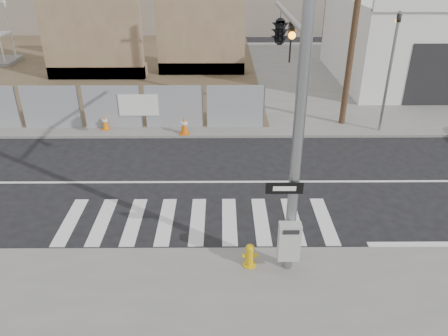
{
  "coord_description": "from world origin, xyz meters",
  "views": [
    {
      "loc": [
        0.75,
        -13.9,
        7.84
      ],
      "look_at": [
        0.84,
        -1.58,
        1.4
      ],
      "focal_mm": 35.0,
      "sensor_mm": 36.0,
      "label": 1
    }
  ],
  "objects_px": {
    "signal_pole": "(285,66)",
    "traffic_cone_c": "(105,123)",
    "fire_hydrant": "(250,255)",
    "traffic_cone_d": "(184,126)",
    "auto_shop": "(440,39)"
  },
  "relations": [
    {
      "from": "auto_shop",
      "to": "traffic_cone_c",
      "type": "distance_m",
      "value": 20.39
    },
    {
      "from": "signal_pole",
      "to": "traffic_cone_d",
      "type": "relative_size",
      "value": 8.78
    },
    {
      "from": "signal_pole",
      "to": "traffic_cone_c",
      "type": "xyz_separation_m",
      "value": [
        -7.06,
        6.84,
        -4.34
      ]
    },
    {
      "from": "traffic_cone_c",
      "to": "signal_pole",
      "type": "bearing_deg",
      "value": -44.06
    },
    {
      "from": "signal_pole",
      "to": "fire_hydrant",
      "type": "height_order",
      "value": "signal_pole"
    },
    {
      "from": "traffic_cone_c",
      "to": "traffic_cone_d",
      "type": "xyz_separation_m",
      "value": [
        3.67,
        -0.57,
        0.06
      ]
    },
    {
      "from": "traffic_cone_c",
      "to": "traffic_cone_d",
      "type": "bearing_deg",
      "value": -8.85
    },
    {
      "from": "auto_shop",
      "to": "fire_hydrant",
      "type": "distance_m",
      "value": 21.78
    },
    {
      "from": "traffic_cone_c",
      "to": "fire_hydrant",
      "type": "bearing_deg",
      "value": -57.55
    },
    {
      "from": "signal_pole",
      "to": "traffic_cone_c",
      "type": "height_order",
      "value": "signal_pole"
    },
    {
      "from": "signal_pole",
      "to": "traffic_cone_c",
      "type": "distance_m",
      "value": 10.74
    },
    {
      "from": "signal_pole",
      "to": "traffic_cone_c",
      "type": "bearing_deg",
      "value": 135.94
    },
    {
      "from": "auto_shop",
      "to": "traffic_cone_c",
      "type": "bearing_deg",
      "value": -156.24
    },
    {
      "from": "signal_pole",
      "to": "traffic_cone_c",
      "type": "relative_size",
      "value": 10.53
    },
    {
      "from": "signal_pole",
      "to": "auto_shop",
      "type": "bearing_deg",
      "value": 52.54
    }
  ]
}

